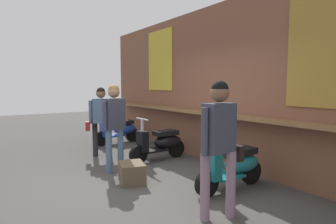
{
  "coord_description": "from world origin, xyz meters",
  "views": [
    {
      "loc": [
        4.09,
        -2.26,
        1.65
      ],
      "look_at": [
        -1.24,
        1.4,
        1.04
      ],
      "focal_mm": 29.76,
      "sensor_mm": 36.0,
      "label": 1
    }
  ],
  "objects_px": {
    "scooter_blue": "(120,130)",
    "shopper_with_handbag": "(101,115)",
    "scooter_black": "(161,143)",
    "shopper_browsing": "(114,118)",
    "scooter_teal": "(234,165)",
    "merchandise_crate": "(132,173)",
    "shopper_passing": "(220,135)"
  },
  "relations": [
    {
      "from": "scooter_blue",
      "to": "shopper_with_handbag",
      "type": "bearing_deg",
      "value": 45.84
    },
    {
      "from": "scooter_black",
      "to": "shopper_browsing",
      "type": "xyz_separation_m",
      "value": [
        0.19,
        -1.2,
        0.65
      ]
    },
    {
      "from": "scooter_black",
      "to": "scooter_teal",
      "type": "xyz_separation_m",
      "value": [
        2.14,
        -0.0,
        0.0
      ]
    },
    {
      "from": "scooter_teal",
      "to": "shopper_with_handbag",
      "type": "distance_m",
      "value": 3.38
    },
    {
      "from": "scooter_blue",
      "to": "shopper_browsing",
      "type": "xyz_separation_m",
      "value": [
        2.38,
        -1.2,
        0.65
      ]
    },
    {
      "from": "shopper_browsing",
      "to": "shopper_with_handbag",
      "type": "bearing_deg",
      "value": -30.83
    },
    {
      "from": "shopper_with_handbag",
      "to": "scooter_blue",
      "type": "bearing_deg",
      "value": 157.02
    },
    {
      "from": "scooter_black",
      "to": "scooter_teal",
      "type": "distance_m",
      "value": 2.14
    },
    {
      "from": "merchandise_crate",
      "to": "scooter_teal",
      "type": "bearing_deg",
      "value": 45.65
    },
    {
      "from": "scooter_black",
      "to": "shopper_browsing",
      "type": "relative_size",
      "value": 0.83
    },
    {
      "from": "scooter_black",
      "to": "merchandise_crate",
      "type": "xyz_separation_m",
      "value": [
        0.95,
        -1.22,
        -0.22
      ]
    },
    {
      "from": "shopper_passing",
      "to": "merchandise_crate",
      "type": "relative_size",
      "value": 3.43
    },
    {
      "from": "scooter_black",
      "to": "shopper_passing",
      "type": "bearing_deg",
      "value": 71.09
    },
    {
      "from": "shopper_browsing",
      "to": "scooter_blue",
      "type": "bearing_deg",
      "value": -48.55
    },
    {
      "from": "scooter_blue",
      "to": "scooter_black",
      "type": "height_order",
      "value": "same"
    },
    {
      "from": "scooter_blue",
      "to": "shopper_passing",
      "type": "height_order",
      "value": "shopper_passing"
    },
    {
      "from": "scooter_teal",
      "to": "shopper_passing",
      "type": "relative_size",
      "value": 0.82
    },
    {
      "from": "scooter_black",
      "to": "scooter_teal",
      "type": "bearing_deg",
      "value": 89.81
    },
    {
      "from": "shopper_passing",
      "to": "scooter_teal",
      "type": "bearing_deg",
      "value": -62.18
    },
    {
      "from": "scooter_teal",
      "to": "scooter_black",
      "type": "bearing_deg",
      "value": -89.6
    },
    {
      "from": "scooter_black",
      "to": "merchandise_crate",
      "type": "distance_m",
      "value": 1.56
    },
    {
      "from": "scooter_teal",
      "to": "shopper_passing",
      "type": "distance_m",
      "value": 1.28
    },
    {
      "from": "scooter_teal",
      "to": "shopper_passing",
      "type": "height_order",
      "value": "shopper_passing"
    },
    {
      "from": "shopper_passing",
      "to": "merchandise_crate",
      "type": "distance_m",
      "value": 2.01
    },
    {
      "from": "scooter_blue",
      "to": "shopper_browsing",
      "type": "bearing_deg",
      "value": 60.1
    },
    {
      "from": "scooter_black",
      "to": "shopper_passing",
      "type": "relative_size",
      "value": 0.82
    },
    {
      "from": "shopper_with_handbag",
      "to": "shopper_passing",
      "type": "relative_size",
      "value": 0.94
    },
    {
      "from": "shopper_with_handbag",
      "to": "shopper_browsing",
      "type": "height_order",
      "value": "shopper_browsing"
    },
    {
      "from": "merchandise_crate",
      "to": "scooter_blue",
      "type": "bearing_deg",
      "value": 158.71
    },
    {
      "from": "scooter_blue",
      "to": "shopper_passing",
      "type": "xyz_separation_m",
      "value": [
        4.91,
        -0.92,
        0.66
      ]
    },
    {
      "from": "scooter_teal",
      "to": "shopper_browsing",
      "type": "relative_size",
      "value": 0.83
    },
    {
      "from": "scooter_black",
      "to": "scooter_blue",
      "type": "bearing_deg",
      "value": -90.19
    }
  ]
}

